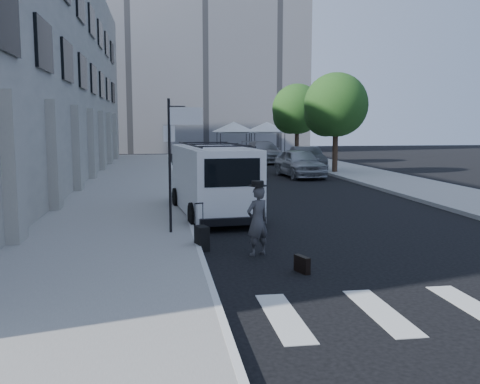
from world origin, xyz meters
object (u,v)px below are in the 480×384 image
object	(u,v)px
businessman	(257,221)
briefcase	(302,264)
cargo_van	(212,180)
parked_car_c	(263,152)
parked_car_a	(300,163)
parked_car_b	(307,159)
suitcase	(202,238)

from	to	relation	value
businessman	briefcase	world-z (taller)	businessman
cargo_van	parked_car_c	xyz separation A→B (m)	(6.33, 23.39, -0.34)
parked_car_a	parked_car_b	xyz separation A→B (m)	(1.56, 4.07, -0.04)
businessman	cargo_van	size ratio (longest dim) A/B	0.26
businessman	parked_car_a	distance (m)	18.37
suitcase	parked_car_c	xyz separation A→B (m)	(7.07, 28.25, 0.54)
parked_car_a	parked_car_b	world-z (taller)	parked_car_a
briefcase	parked_car_c	xyz separation A→B (m)	(5.21, 30.48, 0.67)
businessman	parked_car_b	xyz separation A→B (m)	(7.24, 21.54, -0.03)
suitcase	parked_car_b	size ratio (longest dim) A/B	0.24
suitcase	cargo_van	world-z (taller)	cargo_van
businessman	parked_car_c	size ratio (longest dim) A/B	0.28
parked_car_b	parked_car_a	bearing A→B (deg)	-108.55
briefcase	parked_car_a	world-z (taller)	parked_car_a
briefcase	suitcase	size ratio (longest dim) A/B	0.39
briefcase	parked_car_a	distance (m)	19.70
parked_car_a	cargo_van	bearing A→B (deg)	-120.90
businessman	parked_car_a	world-z (taller)	parked_car_a
suitcase	parked_car_b	distance (m)	22.53
suitcase	parked_car_a	distance (m)	18.17
businessman	briefcase	distance (m)	1.80
businessman	parked_car_a	bearing A→B (deg)	-136.01
businessman	briefcase	bearing A→B (deg)	84.06
parked_car_c	briefcase	bearing A→B (deg)	-105.82
parked_car_a	businessman	bearing A→B (deg)	-111.60
briefcase	suitcase	bearing A→B (deg)	111.29
businessman	suitcase	distance (m)	1.48
parked_car_c	cargo_van	bearing A→B (deg)	-111.26
suitcase	parked_car_c	bearing A→B (deg)	59.70
briefcase	businessman	bearing A→B (deg)	93.59
cargo_van	parked_car_b	xyz separation A→B (m)	(7.73, 16.01, -0.41)
businessman	parked_car_c	xyz separation A→B (m)	(5.84, 28.92, 0.03)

